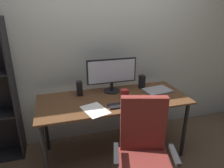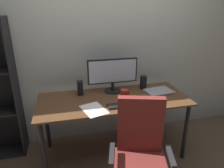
# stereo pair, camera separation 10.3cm
# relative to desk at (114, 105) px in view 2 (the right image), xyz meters

# --- Properties ---
(ground_plane) EXTENTS (12.00, 12.00, 0.00)m
(ground_plane) POSITION_rel_desk_xyz_m (0.00, 0.00, -0.66)
(ground_plane) COLOR brown
(back_wall) EXTENTS (6.40, 0.10, 2.60)m
(back_wall) POSITION_rel_desk_xyz_m (0.00, 0.52, 0.64)
(back_wall) COLOR beige
(back_wall) RESTS_ON ground
(desk) EXTENTS (1.68, 0.70, 0.74)m
(desk) POSITION_rel_desk_xyz_m (0.00, 0.00, 0.00)
(desk) COLOR #56351E
(desk) RESTS_ON ground
(monitor) EXTENTS (0.60, 0.20, 0.41)m
(monitor) POSITION_rel_desk_xyz_m (0.04, 0.21, 0.32)
(monitor) COLOR black
(monitor) RESTS_ON desk
(keyboard) EXTENTS (0.29, 0.11, 0.02)m
(keyboard) POSITION_rel_desk_xyz_m (0.03, -0.20, 0.09)
(keyboard) COLOR black
(keyboard) RESTS_ON desk
(mouse) EXTENTS (0.06, 0.10, 0.03)m
(mouse) POSITION_rel_desk_xyz_m (0.27, -0.21, 0.10)
(mouse) COLOR black
(mouse) RESTS_ON desk
(coffee_mug) EXTENTS (0.10, 0.08, 0.10)m
(coffee_mug) POSITION_rel_desk_xyz_m (0.12, -0.01, 0.13)
(coffee_mug) COLOR #B72D28
(coffee_mug) RESTS_ON desk
(laptop) EXTENTS (0.35, 0.27, 0.02)m
(laptop) POSITION_rel_desk_xyz_m (0.58, 0.05, 0.09)
(laptop) COLOR #99999E
(laptop) RESTS_ON desk
(speaker_left) EXTENTS (0.06, 0.07, 0.17)m
(speaker_left) POSITION_rel_desk_xyz_m (-0.35, 0.20, 0.17)
(speaker_left) COLOR black
(speaker_left) RESTS_ON desk
(speaker_right) EXTENTS (0.06, 0.07, 0.17)m
(speaker_right) POSITION_rel_desk_xyz_m (0.43, 0.20, 0.17)
(speaker_right) COLOR black
(speaker_right) RESTS_ON desk
(paper_sheet) EXTENTS (0.29, 0.34, 0.00)m
(paper_sheet) POSITION_rel_desk_xyz_m (-0.26, -0.21, 0.08)
(paper_sheet) COLOR white
(paper_sheet) RESTS_ON desk
(office_chair) EXTENTS (0.57, 0.56, 1.01)m
(office_chair) POSITION_rel_desk_xyz_m (0.06, -0.72, -0.20)
(office_chair) COLOR #232326
(office_chair) RESTS_ON ground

